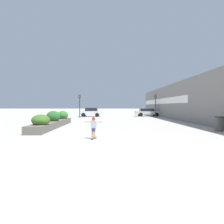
# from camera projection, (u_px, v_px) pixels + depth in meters

# --- Properties ---
(ground_plane) EXTENTS (300.00, 300.00, 0.00)m
(ground_plane) POSITION_uv_depth(u_px,v_px,m) (138.00, 153.00, 7.87)
(ground_plane) COLOR #ADA89E
(building_wall_right) EXTENTS (0.67, 44.65, 5.08)m
(building_wall_right) POSITION_uv_depth(u_px,v_px,m) (177.00, 101.00, 27.25)
(building_wall_right) COLOR gray
(building_wall_right) RESTS_ON ground_plane
(planter_box) EXTENTS (1.33, 9.94, 1.44)m
(planter_box) POSITION_uv_depth(u_px,v_px,m) (53.00, 122.00, 17.54)
(planter_box) COLOR #605B54
(planter_box) RESTS_ON ground_plane
(skateboard) EXTENTS (0.31, 0.70, 0.09)m
(skateboard) POSITION_uv_depth(u_px,v_px,m) (94.00, 138.00, 11.36)
(skateboard) COLOR olive
(skateboard) RESTS_ON ground_plane
(skateboarder) EXTENTS (1.07, 0.29, 1.16)m
(skateboarder) POSITION_uv_depth(u_px,v_px,m) (94.00, 125.00, 11.34)
(skateboarder) COLOR tan
(skateboarder) RESTS_ON skateboard
(trash_bin) EXTENTS (0.65, 0.65, 1.09)m
(trash_bin) POSITION_uv_depth(u_px,v_px,m) (219.00, 124.00, 14.84)
(trash_bin) COLOR #514C47
(trash_bin) RESTS_ON ground_plane
(car_leftmost) EXTENTS (4.63, 1.91, 1.43)m
(car_leftmost) POSITION_uv_depth(u_px,v_px,m) (148.00, 112.00, 36.77)
(car_leftmost) COLOR #BCBCC1
(car_leftmost) RESTS_ON ground_plane
(car_center_left) EXTENTS (3.89, 1.98, 1.56)m
(car_center_left) POSITION_uv_depth(u_px,v_px,m) (91.00, 112.00, 35.66)
(car_center_left) COLOR silver
(car_center_left) RESTS_ON ground_plane
(car_center_right) EXTENTS (4.44, 1.96, 1.42)m
(car_center_right) POSITION_uv_depth(u_px,v_px,m) (204.00, 112.00, 36.34)
(car_center_right) COLOR maroon
(car_center_right) RESTS_ON ground_plane
(traffic_light_left) EXTENTS (0.28, 0.30, 3.65)m
(traffic_light_left) POSITION_uv_depth(u_px,v_px,m) (80.00, 102.00, 31.34)
(traffic_light_left) COLOR black
(traffic_light_left) RESTS_ON ground_plane
(traffic_light_right) EXTENTS (0.28, 0.30, 3.66)m
(traffic_light_right) POSITION_uv_depth(u_px,v_px,m) (156.00, 102.00, 30.81)
(traffic_light_right) COLOR black
(traffic_light_right) RESTS_ON ground_plane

